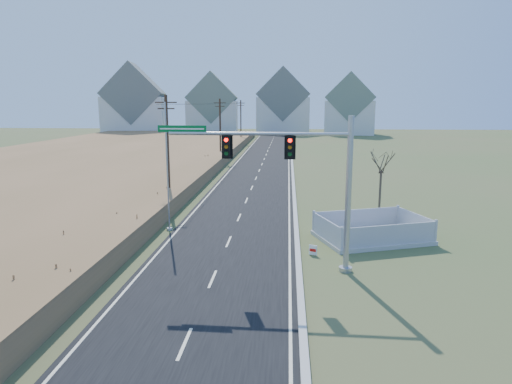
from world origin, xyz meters
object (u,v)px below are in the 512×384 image
bare_tree (382,161)px  flagpole (168,181)px  open_sign (313,250)px  fence_enclosure (372,235)px  traffic_signal_mast (310,179)px

bare_tree → flagpole: bearing=-163.9°
open_sign → flagpole: 10.76m
fence_enclosure → flagpole: 13.50m
traffic_signal_mast → fence_enclosure: traffic_signal_mast is taller
bare_tree → traffic_signal_mast: bearing=-117.3°
traffic_signal_mast → fence_enclosure: (4.20, 5.59, -4.42)m
traffic_signal_mast → fence_enclosure: size_ratio=1.30×
traffic_signal_mast → bare_tree: (5.67, 10.97, -0.44)m
traffic_signal_mast → flagpole: 11.27m
traffic_signal_mast → open_sign: bearing=81.8°
flagpole → bare_tree: flagpole is taller
traffic_signal_mast → open_sign: 4.99m
flagpole → open_sign: bearing=-25.8°
traffic_signal_mast → open_sign: size_ratio=17.19×
fence_enclosure → open_sign: fence_enclosure is taller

